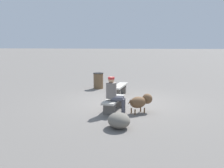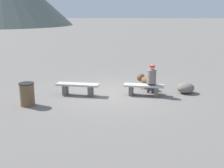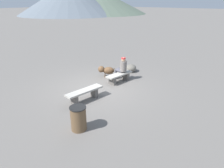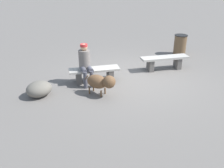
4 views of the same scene
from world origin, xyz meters
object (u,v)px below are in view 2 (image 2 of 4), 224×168
object	(u,v)px
bench_left	(78,87)
trash_bin	(27,94)
dog	(145,80)
bench_right	(144,88)
seated_person	(151,78)
boulder	(186,88)

from	to	relation	value
bench_left	trash_bin	xyz separation A→B (m)	(-1.57, -1.26, 0.08)
bench_left	dog	size ratio (longest dim) A/B	2.06
dog	bench_right	bearing A→B (deg)	133.92
seated_person	trash_bin	xyz separation A→B (m)	(-4.41, -1.35, -0.29)
boulder	dog	bearing A→B (deg)	160.17
bench_left	boulder	distance (m)	4.28
dog	trash_bin	xyz separation A→B (m)	(-4.25, -2.24, 0.01)
dog	trash_bin	distance (m)	4.81
seated_person	boulder	bearing A→B (deg)	15.49
dog	boulder	xyz separation A→B (m)	(1.58, -0.57, -0.18)
bench_left	bench_right	world-z (taller)	bench_left
bench_left	seated_person	distance (m)	2.87
bench_right	seated_person	bearing A→B (deg)	16.53
bench_right	seated_person	xyz separation A→B (m)	(0.29, 0.04, 0.41)
seated_person	bench_right	bearing A→B (deg)	-169.43
bench_right	dog	world-z (taller)	dog
bench_right	dog	bearing A→B (deg)	91.00
bench_left	boulder	xyz separation A→B (m)	(4.25, 0.42, -0.11)
bench_left	bench_right	size ratio (longest dim) A/B	1.08
bench_left	dog	bearing A→B (deg)	28.82
seated_person	boulder	world-z (taller)	seated_person
seated_person	dog	size ratio (longest dim) A/B	1.47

